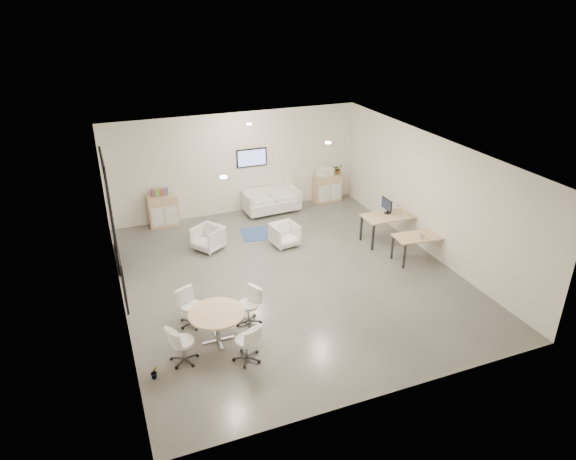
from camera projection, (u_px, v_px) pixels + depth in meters
The scene contains 21 objects.
room_shell at pixel (289, 218), 12.21m from camera, with size 9.60×10.60×4.80m.
glass_door at pixel (109, 207), 13.05m from camera, with size 0.09×1.90×2.85m.
artwork at pixel (124, 284), 9.56m from camera, with size 0.05×0.54×1.04m.
wall_tv at pixel (252, 158), 16.07m from camera, with size 0.98×0.06×0.58m.
ceiling_spots at pixel (269, 145), 12.17m from camera, with size 3.14×4.14×0.03m.
sideboard_left at pixel (163, 211), 15.46m from camera, with size 0.86×0.44×0.97m.
sideboard_right at pixel (327, 188), 17.30m from camera, with size 0.92×0.44×0.92m.
books at pixel (160, 192), 15.20m from camera, with size 0.50×0.14×0.22m.
printer at pixel (325, 171), 17.01m from camera, with size 0.49×0.43×0.32m.
loveseat at pixel (271, 201), 16.48m from camera, with size 1.79×0.98×0.65m.
blue_rug at pixel (266, 232), 15.18m from camera, with size 1.46×0.97×0.01m, color navy.
armchair_left at pixel (208, 237), 14.07m from camera, with size 0.72×0.67×0.74m, color silver.
armchair_right at pixel (285, 234), 14.29m from camera, with size 0.69×0.65×0.71m, color silver.
desk_rear at pixel (390, 218), 14.38m from camera, with size 1.55×0.80×0.80m.
desk_front at pixel (419, 238), 13.43m from camera, with size 1.39×0.79×0.69m.
monitor at pixel (387, 206), 14.36m from camera, with size 0.20×0.50×0.44m.
round_table at pixel (217, 316), 10.25m from camera, with size 1.14×1.14×0.70m.
meeting_chairs at pixel (217, 324), 10.34m from camera, with size 2.32×2.32×0.82m.
plant_cabinet at pixel (338, 170), 17.17m from camera, with size 0.29×0.32×0.25m, color #3F7F3F.
plant_floor at pixel (155, 375), 9.48m from camera, with size 0.15×0.27×0.12m, color #3F7F3F.
cup at pixel (422, 236), 13.24m from camera, with size 0.12×0.10×0.12m, color white.
Camera 1 is at (-4.15, -10.38, 6.52)m, focal length 32.00 mm.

